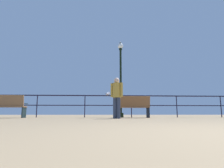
{
  "coord_description": "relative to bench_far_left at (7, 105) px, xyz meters",
  "views": [
    {
      "loc": [
        -1.47,
        -1.47,
        0.18
      ],
      "look_at": [
        -0.98,
        7.25,
        1.56
      ],
      "focal_mm": 30.19,
      "sensor_mm": 36.0,
      "label": 1
    }
  ],
  "objects": [
    {
      "name": "person_by_bench",
      "position": [
        4.64,
        -1.22,
        0.36
      ],
      "size": [
        0.45,
        0.3,
        1.55
      ],
      "color": "#2F384C",
      "rests_on": "ground_plane"
    },
    {
      "name": "bench_near_left",
      "position": [
        5.48,
        0.0,
        -0.01
      ],
      "size": [
        1.44,
        0.67,
        0.95
      ],
      "color": "brown",
      "rests_on": "ground_plane"
    },
    {
      "name": "lamppost_center",
      "position": [
        5.04,
        1.09,
        1.65
      ],
      "size": [
        0.29,
        0.29,
        3.95
      ],
      "color": "black",
      "rests_on": "ground_plane"
    },
    {
      "name": "seagull_on_rail",
      "position": [
        4.37,
        0.89,
        0.62
      ],
      "size": [
        0.27,
        0.3,
        0.17
      ],
      "color": "white",
      "rests_on": "pier_railing"
    },
    {
      "name": "bench_far_left",
      "position": [
        0.0,
        0.0,
        0.0
      ],
      "size": [
        1.51,
        0.7,
        0.96
      ],
      "color": "brown",
      "rests_on": "ground_plane"
    },
    {
      "name": "pier_railing",
      "position": [
        5.53,
        0.88,
        0.27
      ],
      "size": [
        18.24,
        0.05,
        1.08
      ],
      "color": "black",
      "rests_on": "ground_plane"
    }
  ]
}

